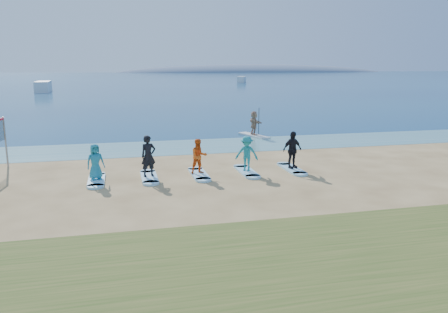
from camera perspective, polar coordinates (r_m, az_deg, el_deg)
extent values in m
plane|color=tan|center=(17.17, 2.15, -4.90)|extent=(600.00, 600.00, 0.00)
plane|color=teal|center=(27.15, -3.82, 1.34)|extent=(600.00, 600.00, 0.00)
plane|color=navy|center=(175.95, -12.22, 9.96)|extent=(600.00, 600.00, 0.00)
ellipsoid|color=slate|center=(331.15, 4.06, 10.95)|extent=(220.00, 56.00, 18.00)
cylinder|color=gray|center=(23.87, -26.62, 1.68)|extent=(0.09, 0.09, 2.50)
cube|color=silver|center=(31.02, 3.92, 2.75)|extent=(1.58, 3.07, 0.12)
imported|color=tan|center=(30.89, 3.95, 4.39)|extent=(0.77, 1.61, 1.67)
cube|color=silver|center=(90.15, -22.49, 7.81)|extent=(2.85, 8.71, 1.99)
cube|color=silver|center=(128.97, 2.31, 9.63)|extent=(4.10, 6.17, 1.77)
cube|color=#A1DFFA|center=(19.79, -16.32, -2.98)|extent=(0.70, 2.20, 0.09)
imported|color=teal|center=(19.60, -16.45, -0.65)|extent=(0.88, 0.72, 1.55)
cube|color=#A1DFFA|center=(19.79, -9.75, -2.66)|extent=(0.70, 2.20, 0.09)
imported|color=black|center=(19.57, -9.85, 0.07)|extent=(0.77, 0.62, 1.84)
cube|color=#A1DFFA|center=(20.05, -3.27, -2.32)|extent=(0.70, 2.20, 0.09)
imported|color=#E35B17|center=(19.86, -3.30, 0.03)|extent=(0.84, 0.69, 1.59)
cube|color=#A1DFFA|center=(20.56, 2.96, -1.96)|extent=(0.70, 2.20, 0.09)
imported|color=teal|center=(20.37, 2.99, 0.40)|extent=(1.22, 0.99, 1.64)
cube|color=#A1DFFA|center=(21.30, 8.82, -1.60)|extent=(0.70, 2.20, 0.09)
imported|color=black|center=(21.10, 8.90, 0.87)|extent=(1.12, 0.69, 1.78)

